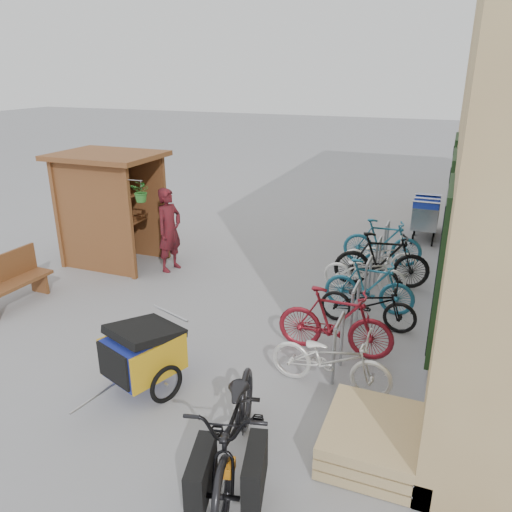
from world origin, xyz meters
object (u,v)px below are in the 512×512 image
(bike_2, at_px, (368,303))
(bike_6, at_px, (379,256))
(kiosk, at_px, (107,194))
(bike_1, at_px, (335,322))
(child_trailer, at_px, (143,352))
(bike_4, at_px, (365,272))
(bench, at_px, (9,280))
(person_kiosk, at_px, (169,230))
(bike_3, at_px, (369,286))
(bike_5, at_px, (382,260))
(bike_7, at_px, (382,242))
(shopping_carts, at_px, (426,212))
(cargo_bike, at_px, (236,428))
(pallet_stack, at_px, (371,439))
(bike_0, at_px, (331,359))

(bike_2, distance_m, bike_6, 2.36)
(kiosk, bearing_deg, bike_1, -19.64)
(bike_6, bearing_deg, child_trailer, 146.83)
(bike_2, distance_m, bike_4, 1.41)
(bench, bearing_deg, person_kiosk, 56.73)
(kiosk, height_order, bike_3, kiosk)
(kiosk, height_order, bike_4, kiosk)
(bench, height_order, child_trailer, child_trailer)
(bench, height_order, bike_5, bike_5)
(bike_7, bearing_deg, bike_3, 178.28)
(bike_1, distance_m, bike_2, 1.07)
(shopping_carts, relative_size, bike_1, 1.00)
(bike_4, distance_m, bike_7, 1.59)
(cargo_bike, bearing_deg, bike_5, 68.75)
(cargo_bike, bearing_deg, pallet_stack, 17.39)
(child_trailer, bearing_deg, bike_7, 88.43)
(bench, relative_size, shopping_carts, 0.87)
(bike_1, bearing_deg, bike_3, -9.37)
(bike_3, relative_size, bike_4, 1.01)
(bike_2, height_order, bike_6, bike_2)
(cargo_bike, xyz_separation_m, person_kiosk, (-3.58, 4.75, 0.32))
(child_trailer, relative_size, bike_3, 1.06)
(cargo_bike, height_order, bike_4, cargo_bike)
(kiosk, height_order, bike_5, kiosk)
(child_trailer, height_order, bike_6, child_trailer)
(bench, height_order, person_kiosk, person_kiosk)
(bike_2, bearing_deg, bike_1, 165.33)
(bike_6, bearing_deg, shopping_carts, -22.36)
(bike_2, bearing_deg, cargo_bike, 171.62)
(shopping_carts, distance_m, bike_2, 5.36)
(cargo_bike, bearing_deg, shopping_carts, 67.95)
(cargo_bike, distance_m, bike_2, 3.81)
(kiosk, relative_size, child_trailer, 1.50)
(bike_6, relative_size, bike_7, 0.91)
(bike_3, bearing_deg, bench, 109.29)
(bike_2, distance_m, bike_5, 1.74)
(bike_5, height_order, bike_6, bike_5)
(bike_0, bearing_deg, pallet_stack, -143.00)
(person_kiosk, height_order, bike_1, person_kiosk)
(bench, distance_m, bike_6, 7.12)
(shopping_carts, relative_size, cargo_bike, 0.75)
(shopping_carts, distance_m, bike_5, 3.64)
(bike_1, bearing_deg, bike_2, -18.12)
(kiosk, xyz_separation_m, bike_7, (5.54, 2.05, -1.05))
(bike_2, xyz_separation_m, bike_7, (-0.19, 2.96, 0.08))
(bike_3, bearing_deg, bike_2, -172.34)
(bench, relative_size, bike_3, 0.96)
(kiosk, bearing_deg, bench, -99.30)
(bike_4, bearing_deg, bike_5, -37.55)
(kiosk, relative_size, bike_6, 1.63)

